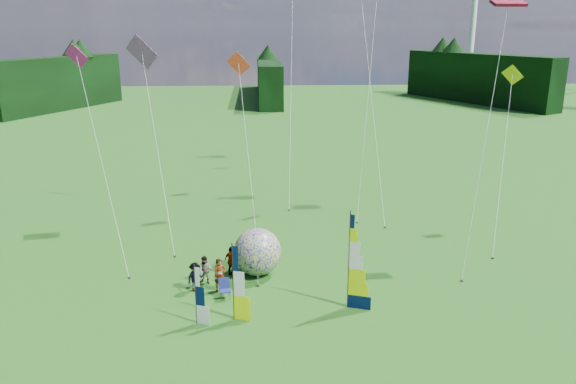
{
  "coord_description": "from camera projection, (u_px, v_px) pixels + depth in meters",
  "views": [
    {
      "loc": [
        -2.54,
        -22.85,
        13.5
      ],
      "look_at": [
        -1.0,
        4.0,
        5.5
      ],
      "focal_mm": 35.0,
      "sensor_mm": 36.0,
      "label": 1
    }
  ],
  "objects": [
    {
      "name": "feather_banner_main",
      "position": [
        349.0,
        262.0,
        27.3
      ],
      "size": [
        1.28,
        0.54,
        4.9
      ],
      "primitive_type": null,
      "rotation": [
        0.0,
        0.0,
        -0.34
      ],
      "color": "#061139",
      "rests_on": "ground"
    },
    {
      "name": "bol_inflatable",
      "position": [
        257.0,
        252.0,
        31.38
      ],
      "size": [
        3.52,
        3.52,
        2.68
      ],
      "primitive_type": "sphere",
      "rotation": [
        0.0,
        0.0,
        -0.41
      ],
      "color": "#07009C",
      "rests_on": "ground"
    },
    {
      "name": "turbine_right",
      "position": [
        474.0,
        18.0,
        121.65
      ],
      "size": [
        8.0,
        1.2,
        30.0
      ],
      "primitive_type": null,
      "color": "silver",
      "rests_on": "ground"
    },
    {
      "name": "kite_whale",
      "position": [
        371.0,
        80.0,
        42.84
      ],
      "size": [
        5.65,
        16.89,
        19.04
      ],
      "primitive_type": null,
      "rotation": [
        0.0,
        0.0,
        0.17
      ],
      "color": "black",
      "rests_on": "ground"
    },
    {
      "name": "kite_rainbow_delta",
      "position": [
        156.0,
        133.0,
        35.91
      ],
      "size": [
        10.75,
        13.88,
        13.8
      ],
      "primitive_type": null,
      "rotation": [
        0.0,
        0.0,
        -0.37
      ],
      "color": "#F05038",
      "rests_on": "ground"
    },
    {
      "name": "side_banner_left",
      "position": [
        233.0,
        283.0,
        26.31
      ],
      "size": [
        1.03,
        0.41,
        3.78
      ],
      "primitive_type": null,
      "rotation": [
        0.0,
        0.0,
        -0.31
      ],
      "color": "#E5F800",
      "rests_on": "ground"
    },
    {
      "name": "spectator_a",
      "position": [
        220.0,
        275.0,
        29.51
      ],
      "size": [
        0.78,
        0.69,
        1.79
      ],
      "primitive_type": "imported",
      "rotation": [
        0.0,
        0.0,
        0.49
      ],
      "color": "#66594C",
      "rests_on": "ground"
    },
    {
      "name": "small_kite_red",
      "position": [
        247.0,
        137.0,
        38.37
      ],
      "size": [
        4.46,
        10.65,
        12.29
      ],
      "primitive_type": null,
      "rotation": [
        0.0,
        0.0,
        -0.04
      ],
      "color": "red",
      "rests_on": "ground"
    },
    {
      "name": "spectator_c",
      "position": [
        195.0,
        277.0,
        29.49
      ],
      "size": [
        0.95,
        1.04,
        1.6
      ],
      "primitive_type": "imported",
      "rotation": [
        0.0,
        0.0,
        0.88
      ],
      "color": "#66594C",
      "rests_on": "ground"
    },
    {
      "name": "treeline_ring",
      "position": [
        316.0,
        250.0,
        24.71
      ],
      "size": [
        210.0,
        210.0,
        8.0
      ],
      "primitive_type": null,
      "color": "black",
      "rests_on": "ground"
    },
    {
      "name": "small_kite_orange",
      "position": [
        369.0,
        83.0,
        40.9
      ],
      "size": [
        8.88,
        11.68,
        18.99
      ],
      "primitive_type": null,
      "rotation": [
        0.0,
        0.0,
        0.4
      ],
      "color": "#E94500",
      "rests_on": "ground"
    },
    {
      "name": "ground",
      "position": [
        315.0,
        331.0,
        25.85
      ],
      "size": [
        220.0,
        220.0,
        0.0
      ],
      "primitive_type": "plane",
      "color": "#206713",
      "rests_on": "ground"
    },
    {
      "name": "side_banner_far",
      "position": [
        196.0,
        296.0,
        26.06
      ],
      "size": [
        0.85,
        0.41,
        2.9
      ],
      "primitive_type": null,
      "rotation": [
        0.0,
        0.0,
        -0.37
      ],
      "color": "white",
      "rests_on": "ground"
    },
    {
      "name": "camp_chair",
      "position": [
        225.0,
        289.0,
        28.73
      ],
      "size": [
        0.72,
        0.72,
        1.05
      ],
      "primitive_type": null,
      "rotation": [
        0.0,
        0.0,
        0.2
      ],
      "color": "navy",
      "rests_on": "ground"
    },
    {
      "name": "spectator_b",
      "position": [
        205.0,
        270.0,
        30.34
      ],
      "size": [
        0.85,
        0.6,
        1.59
      ],
      "primitive_type": "imported",
      "rotation": [
        0.0,
        0.0,
        -0.31
      ],
      "color": "#66594C",
      "rests_on": "ground"
    },
    {
      "name": "small_kite_pink",
      "position": [
        101.0,
        153.0,
        32.11
      ],
      "size": [
        8.13,
        9.9,
        13.0
      ],
      "primitive_type": null,
      "rotation": [
        0.0,
        0.0,
        -0.29
      ],
      "color": "#CE1D7A",
      "rests_on": "ground"
    },
    {
      "name": "small_kite_yellow",
      "position": [
        504.0,
        152.0,
        35.85
      ],
      "size": [
        8.64,
        11.2,
        11.45
      ],
      "primitive_type": null,
      "rotation": [
        0.0,
        0.0,
        -0.32
      ],
      "color": "yellow",
      "rests_on": "ground"
    },
    {
      "name": "small_kite_green",
      "position": [
        291.0,
        82.0,
        45.11
      ],
      "size": [
        4.64,
        13.27,
        18.24
      ],
      "primitive_type": null,
      "rotation": [
        0.0,
        0.0,
        -0.1
      ],
      "color": "green",
      "rests_on": "ground"
    },
    {
      "name": "spectator_d",
      "position": [
        232.0,
        261.0,
        31.28
      ],
      "size": [
        1.03,
        0.99,
        1.73
      ],
      "primitive_type": "imported",
      "rotation": [
        0.0,
        0.0,
        2.41
      ],
      "color": "#66594C",
      "rests_on": "ground"
    },
    {
      "name": "kite_parafoil",
      "position": [
        488.0,
        121.0,
        31.41
      ],
      "size": [
        8.76,
        10.88,
        16.71
      ],
      "primitive_type": null,
      "rotation": [
        0.0,
        0.0,
        -0.12
      ],
      "color": "#A30021",
      "rests_on": "ground"
    }
  ]
}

